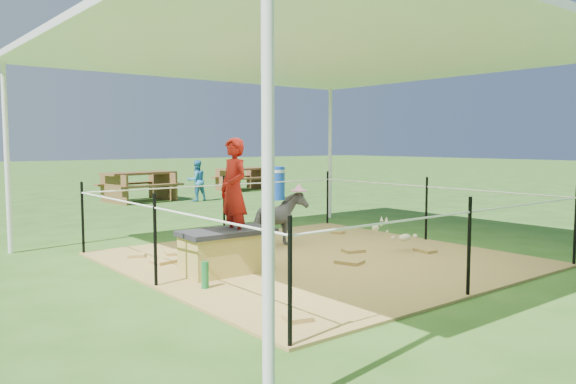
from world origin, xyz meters
TOP-DOWN VIEW (x-y plane):
  - ground at (0.00, 0.00)m, footprint 90.00×90.00m
  - hay_patch at (0.00, 0.00)m, footprint 4.60×4.60m
  - canopy_tent at (0.00, 0.00)m, footprint 6.30×6.30m
  - rope_fence at (0.00, -0.00)m, footprint 4.54×4.54m
  - straw_bale at (-1.36, 0.02)m, footprint 1.02×0.54m
  - dark_cloth at (-1.36, 0.02)m, footprint 1.09×0.60m
  - woman at (-1.26, 0.02)m, footprint 0.30×0.45m
  - green_bottle at (-1.91, -0.43)m, footprint 0.08×0.08m
  - pony at (0.10, 0.94)m, footprint 1.00×0.62m
  - pink_hat at (0.10, 0.94)m, footprint 0.24×0.24m
  - foal at (1.25, -0.41)m, footprint 0.85×0.58m
  - trash_barrel at (4.30, 6.60)m, footprint 0.75×0.75m
  - picnic_table_near at (1.26, 8.41)m, footprint 2.01×1.57m
  - picnic_table_far at (5.40, 9.69)m, footprint 1.85×1.43m
  - distant_person at (2.48, 7.55)m, footprint 0.54×0.42m

SIDE VIEW (x-z plane):
  - ground at x=0.00m, z-range 0.00..0.00m
  - hay_patch at x=0.00m, z-range 0.00..0.03m
  - green_bottle at x=-1.91m, z-range 0.03..0.31m
  - foal at x=1.25m, z-range 0.03..0.46m
  - straw_bale at x=-1.36m, z-range 0.03..0.48m
  - picnic_table_far at x=5.40m, z-range 0.00..0.71m
  - picnic_table_near at x=1.26m, z-range 0.00..0.77m
  - pony at x=0.10m, z-range 0.03..0.81m
  - trash_barrel at x=4.30m, z-range 0.00..0.88m
  - dark_cloth at x=-1.36m, z-range 0.48..0.53m
  - distant_person at x=2.48m, z-range 0.00..1.07m
  - rope_fence at x=0.00m, z-range 0.14..1.14m
  - pink_hat at x=0.10m, z-range 0.81..0.92m
  - woman at x=-1.26m, z-range 0.48..1.68m
  - canopy_tent at x=0.00m, z-range 1.24..4.14m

